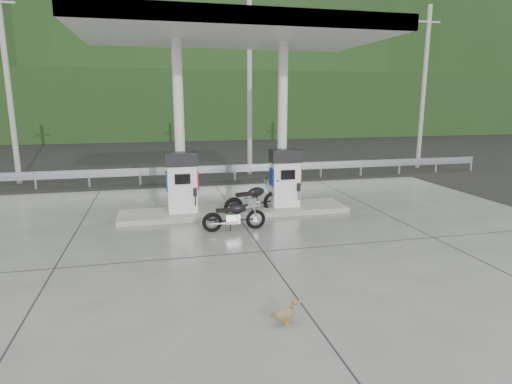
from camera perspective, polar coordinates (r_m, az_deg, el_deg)
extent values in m
plane|color=black|center=(10.94, -0.33, -6.28)|extent=(160.00, 160.00, 0.00)
cube|color=slate|center=(10.94, -0.33, -6.23)|extent=(18.00, 14.00, 0.02)
cube|color=gray|center=(13.26, -2.75, -2.56)|extent=(7.00, 1.40, 0.15)
cylinder|color=white|center=(13.06, -10.19, 8.50)|extent=(0.30, 0.30, 5.00)
cylinder|color=white|center=(13.62, 3.53, 8.81)|extent=(0.30, 0.30, 5.00)
cube|color=white|center=(12.97, -3.00, 20.61)|extent=(8.50, 5.00, 0.40)
cube|color=black|center=(22.02, -7.06, 3.03)|extent=(60.00, 7.00, 0.01)
cylinder|color=gray|center=(20.43, -30.13, 12.07)|extent=(0.22, 0.22, 8.00)
cylinder|color=gray|center=(20.10, -0.87, 13.69)|extent=(0.22, 0.22, 8.00)
cylinder|color=gray|center=(23.72, 21.45, 12.64)|extent=(0.22, 0.22, 8.00)
cube|color=black|center=(40.19, -10.15, 11.31)|extent=(80.00, 6.00, 6.00)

